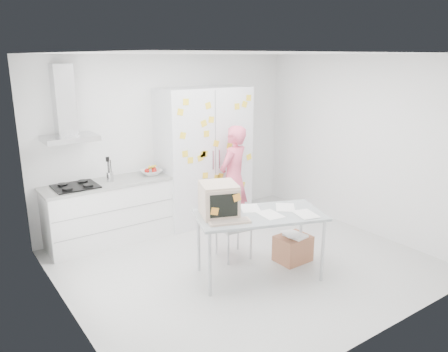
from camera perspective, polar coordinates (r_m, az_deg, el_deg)
floor at (r=5.97m, az=2.65°, el=-11.29°), size 4.50×4.00×0.02m
walls at (r=6.06m, az=-1.34°, el=2.82°), size 4.52×4.01×2.70m
ceiling at (r=5.34m, az=3.02°, el=15.70°), size 4.50×4.00×0.02m
counter_run at (r=6.64m, az=-14.76°, el=-4.48°), size 1.84×0.63×1.28m
range_hood at (r=6.30m, az=-20.00°, el=7.99°), size 0.70×0.48×1.01m
tall_cabinet at (r=7.14m, az=-2.58°, el=2.68°), size 1.50×0.68×2.20m
person at (r=6.84m, az=1.25°, el=-0.24°), size 0.71×0.59×1.65m
desk at (r=5.24m, az=1.36°, el=-4.07°), size 1.70×1.25×1.22m
chair at (r=5.96m, az=0.88°, el=-5.58°), size 0.47×0.47×0.95m
cardboard_box at (r=6.01m, az=8.99°, el=-9.26°), size 0.45×0.37×0.39m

